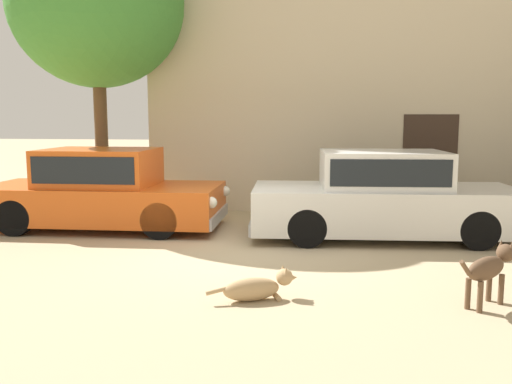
# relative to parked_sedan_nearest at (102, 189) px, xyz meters

# --- Properties ---
(ground_plane) EXTENTS (80.00, 80.00, 0.00)m
(ground_plane) POSITION_rel_parked_sedan_nearest_xyz_m (2.82, -1.46, -0.72)
(ground_plane) COLOR tan
(parked_sedan_nearest) EXTENTS (4.47, 1.89, 1.47)m
(parked_sedan_nearest) POSITION_rel_parked_sedan_nearest_xyz_m (0.00, 0.00, 0.00)
(parked_sedan_nearest) COLOR #D15619
(parked_sedan_nearest) RESTS_ON ground_plane
(parked_sedan_second) EXTENTS (4.65, 2.02, 1.48)m
(parked_sedan_second) POSITION_rel_parked_sedan_nearest_xyz_m (5.06, -0.18, 0.01)
(parked_sedan_second) COLOR silver
(parked_sedan_second) RESTS_ON ground_plane
(stray_dog_spotted) EXTENTS (1.01, 0.48, 0.37)m
(stray_dog_spotted) POSITION_rel_parked_sedan_nearest_xyz_m (3.33, -3.62, -0.57)
(stray_dog_spotted) COLOR tan
(stray_dog_spotted) RESTS_ON ground_plane
(stray_dog_tan) EXTENTS (0.81, 0.79, 0.67)m
(stray_dog_tan) POSITION_rel_parked_sedan_nearest_xyz_m (5.86, -3.46, -0.29)
(stray_dog_tan) COLOR brown
(stray_dog_tan) RESTS_ON ground_plane
(acacia_tree_left) EXTENTS (3.57, 3.22, 6.03)m
(acacia_tree_left) POSITION_rel_parked_sedan_nearest_xyz_m (-0.60, 1.45, 3.60)
(acacia_tree_left) COLOR brown
(acacia_tree_left) RESTS_ON ground_plane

